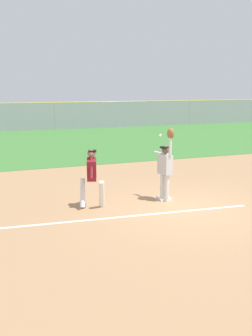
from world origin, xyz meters
TOP-DOWN VIEW (x-y plane):
  - ground_plane at (0.00, 0.00)m, footprint 71.40×71.40m
  - outfield_grass at (0.00, 14.36)m, footprint 49.69×14.95m
  - chalk_foul_line at (-4.13, 0.13)m, footprint 11.97×1.04m
  - first_base at (-0.13, 1.03)m, footprint 0.38×0.38m
  - fielder at (-0.16, 0.91)m, footprint 0.36×0.89m
  - runner at (-2.44, 1.03)m, footprint 0.76×0.83m
  - baseball at (-0.17, 1.29)m, footprint 0.07×0.07m
  - outfield_fence at (0.00, 21.83)m, footprint 49.77×0.08m
  - parked_car_white at (1.51, 25.73)m, footprint 4.58×2.49m
  - parked_car_green at (8.03, 25.96)m, footprint 4.43×2.17m

SIDE VIEW (x-z plane):
  - ground_plane at x=0.00m, z-range 0.00..0.00m
  - chalk_foul_line at x=-4.13m, z-range 0.00..0.01m
  - outfield_grass at x=0.00m, z-range 0.00..0.01m
  - first_base at x=-0.13m, z-range 0.00..0.08m
  - parked_car_white at x=1.51m, z-range 0.05..1.30m
  - parked_car_green at x=8.03m, z-range 0.05..1.30m
  - runner at x=-2.44m, z-range 0.14..1.86m
  - outfield_fence at x=0.00m, z-range 0.00..2.22m
  - fielder at x=-0.16m, z-range -0.02..2.26m
  - baseball at x=-0.17m, z-range 1.96..2.04m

